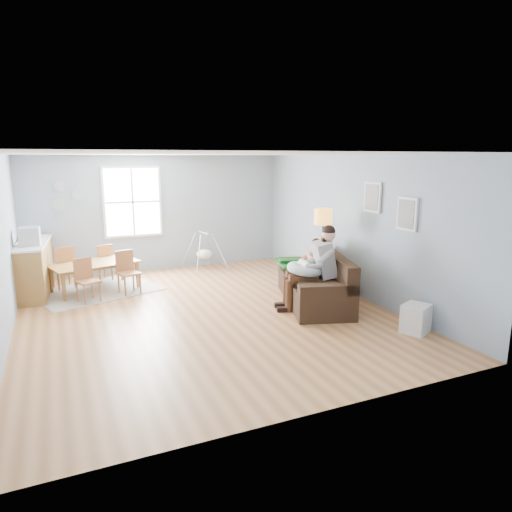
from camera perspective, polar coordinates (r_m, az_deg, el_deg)
name	(u,v)px	position (r m, az deg, el deg)	size (l,w,h in m)	color
room	(202,171)	(7.57, -6.78, 10.45)	(8.40, 9.40, 3.90)	#9C6437
window	(133,202)	(10.86, -15.18, 6.55)	(1.32, 0.08, 1.62)	white
pictures	(389,205)	(8.11, 16.27, 6.12)	(0.05, 1.34, 0.74)	white
wall_plates	(66,196)	(10.73, -22.71, 6.93)	(0.67, 0.02, 0.66)	#8C9BA8
sofa	(317,285)	(8.53, 7.65, -3.65)	(1.63, 2.47, 0.92)	black
green_throw	(304,263)	(9.17, 6.05, -0.83)	(1.04, 0.86, 0.04)	#125116
beige_pillow	(323,251)	(9.03, 8.33, 0.59)	(0.16, 0.56, 0.56)	#BBB08F
father	(314,265)	(8.07, 7.31, -1.08)	(1.12, 0.69, 1.50)	gray
nursing_pillow	(305,269)	(8.06, 6.08, -1.64)	(0.63, 0.63, 0.17)	silver
infant	(304,264)	(8.07, 6.02, -1.03)	(0.18, 0.40, 0.15)	white
toddler	(311,259)	(8.61, 6.85, -0.33)	(0.63, 0.37, 0.94)	silver
floor_lamp	(323,224)	(8.81, 8.37, 3.96)	(0.34, 0.34, 1.69)	black
storage_cube	(416,319)	(7.47, 19.32, -7.40)	(0.51, 0.49, 0.44)	silver
rug	(97,290)	(9.82, -19.28, -4.07)	(2.27, 1.73, 0.01)	#9B948D
dining_table	(96,277)	(9.75, -19.40, -2.47)	(1.64, 0.92, 0.58)	olive
chair_sw	(86,278)	(9.05, -20.49, -2.56)	(0.48, 0.48, 0.82)	brown
chair_se	(127,269)	(9.36, -15.82, -1.63)	(0.47, 0.47, 0.85)	brown
chair_nw	(64,265)	(10.07, -22.86, -1.05)	(0.50, 0.50, 0.89)	brown
chair_ne	(103,261)	(10.38, -18.56, -0.61)	(0.49, 0.49, 0.82)	brown
counter	(35,268)	(9.94, -25.94, -1.32)	(0.71, 1.90, 1.04)	olive
monitor	(29,236)	(9.47, -26.48, 2.22)	(0.38, 0.36, 0.34)	#ACABB0
baby_swing	(204,253)	(10.95, -6.47, 0.34)	(1.01, 1.03, 0.90)	#ACABB0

